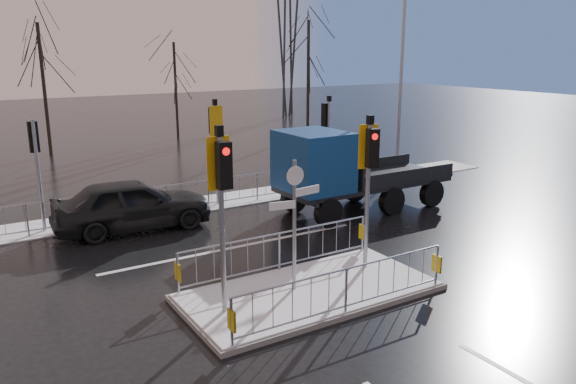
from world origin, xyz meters
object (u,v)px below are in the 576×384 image
flatbed_truck (335,170)px  street_lamp_right (402,77)px  car_far_lane (132,204)px  traffic_island (309,279)px

flatbed_truck → street_lamp_right: 7.67m
car_far_lane → flatbed_truck: 6.78m
car_far_lane → street_lamp_right: size_ratio=0.61×
street_lamp_right → traffic_island: bearing=-141.3°
flatbed_truck → street_lamp_right: bearing=29.8°
traffic_island → flatbed_truck: bearing=48.4°
traffic_island → street_lamp_right: 14.14m
flatbed_truck → street_lamp_right: (6.19, 3.55, 2.81)m
flatbed_truck → street_lamp_right: street_lamp_right is taller
traffic_island → car_far_lane: (-2.03, 7.00, 0.44)m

